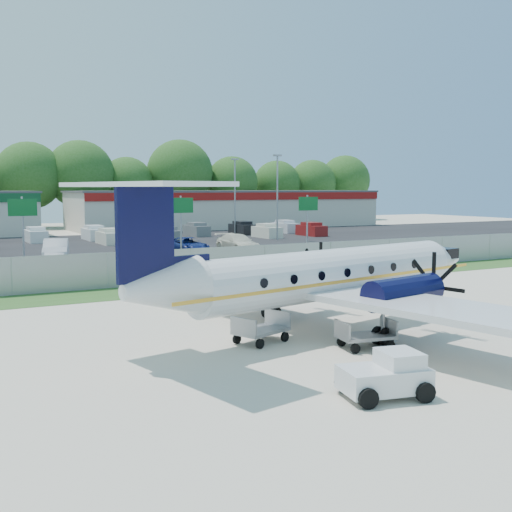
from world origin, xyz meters
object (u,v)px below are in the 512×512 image
pushback_tug (387,375)px  baggage_cart_near (261,330)px  baggage_cart_far (366,335)px  aircraft (324,275)px

pushback_tug → baggage_cart_near: pushback_tug is taller
pushback_tug → baggage_cart_near: (-0.03, 6.86, -0.10)m
pushback_tug → baggage_cart_far: (2.76, 4.41, -0.12)m
pushback_tug → baggage_cart_near: size_ratio=1.10×
pushback_tug → baggage_cart_far: 5.20m
aircraft → pushback_tug: bearing=-112.4°
aircraft → pushback_tug: 8.15m
pushback_tug → baggage_cart_far: pushback_tug is taller
aircraft → pushback_tug: aircraft is taller
baggage_cart_near → baggage_cart_far: bearing=-41.3°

